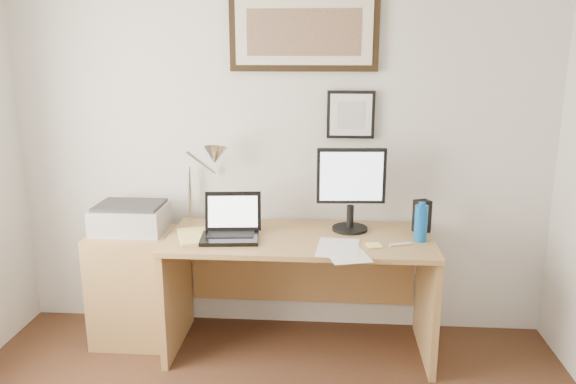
# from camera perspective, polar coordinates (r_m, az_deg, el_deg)

# --- Properties ---
(wall_back) EXTENTS (3.50, 0.02, 2.50)m
(wall_back) POSITION_cam_1_polar(r_m,az_deg,el_deg) (3.65, -0.80, 4.85)
(wall_back) COLOR silver
(wall_back) RESTS_ON ground
(side_cabinet) EXTENTS (0.50, 0.40, 0.73)m
(side_cabinet) POSITION_cam_1_polar(r_m,az_deg,el_deg) (3.79, -15.36, -9.27)
(side_cabinet) COLOR #9C7441
(side_cabinet) RESTS_ON floor
(water_bottle) EXTENTS (0.08, 0.08, 0.22)m
(water_bottle) POSITION_cam_1_polar(r_m,az_deg,el_deg) (3.39, 13.35, -3.11)
(water_bottle) COLOR #0D57A9
(water_bottle) RESTS_ON desk
(bottle_cap) EXTENTS (0.04, 0.04, 0.02)m
(bottle_cap) POSITION_cam_1_polar(r_m,az_deg,el_deg) (3.35, 13.46, -1.18)
(bottle_cap) COLOR #0D57A9
(bottle_cap) RESTS_ON water_bottle
(speaker) EXTENTS (0.11, 0.11, 0.20)m
(speaker) POSITION_cam_1_polar(r_m,az_deg,el_deg) (3.56, 13.44, -2.40)
(speaker) COLOR black
(speaker) RESTS_ON desk
(paper_sheet_a) EXTENTS (0.29, 0.35, 0.00)m
(paper_sheet_a) POSITION_cam_1_polar(r_m,az_deg,el_deg) (3.13, 5.92, -6.26)
(paper_sheet_a) COLOR white
(paper_sheet_a) RESTS_ON desk
(paper_sheet_b) EXTENTS (0.26, 0.35, 0.00)m
(paper_sheet_b) POSITION_cam_1_polar(r_m,az_deg,el_deg) (3.22, 5.10, -5.66)
(paper_sheet_b) COLOR white
(paper_sheet_b) RESTS_ON desk
(sticky_pad) EXTENTS (0.10, 0.10, 0.01)m
(sticky_pad) POSITION_cam_1_polar(r_m,az_deg,el_deg) (3.27, 8.72, -5.38)
(sticky_pad) COLOR #FFFE78
(sticky_pad) RESTS_ON desk
(marker_pen) EXTENTS (0.14, 0.06, 0.02)m
(marker_pen) POSITION_cam_1_polar(r_m,az_deg,el_deg) (3.31, 11.37, -5.22)
(marker_pen) COLOR white
(marker_pen) RESTS_ON desk
(book) EXTENTS (0.32, 0.37, 0.02)m
(book) POSITION_cam_1_polar(r_m,az_deg,el_deg) (3.40, -11.02, -4.62)
(book) COLOR #EED170
(book) RESTS_ON desk
(desk) EXTENTS (1.60, 0.70, 0.75)m
(desk) POSITION_cam_1_polar(r_m,az_deg,el_deg) (3.56, 1.26, -7.68)
(desk) COLOR #9C7441
(desk) RESTS_ON floor
(laptop) EXTENTS (0.36, 0.33, 0.26)m
(laptop) POSITION_cam_1_polar(r_m,az_deg,el_deg) (3.38, -5.81, -3.70)
(laptop) COLOR black
(laptop) RESTS_ON desk
(lcd_monitor) EXTENTS (0.42, 0.22, 0.52)m
(lcd_monitor) POSITION_cam_1_polar(r_m,az_deg,el_deg) (3.45, 6.42, 0.67)
(lcd_monitor) COLOR black
(lcd_monitor) RESTS_ON desk
(printer) EXTENTS (0.44, 0.34, 0.18)m
(printer) POSITION_cam_1_polar(r_m,az_deg,el_deg) (3.68, -15.69, -2.52)
(printer) COLOR #A7A7A9
(printer) RESTS_ON side_cabinet
(desk_lamp) EXTENTS (0.29, 0.27, 0.53)m
(desk_lamp) POSITION_cam_1_polar(r_m,az_deg,el_deg) (3.54, -7.68, 3.39)
(desk_lamp) COLOR silver
(desk_lamp) RESTS_ON desk
(picture_large) EXTENTS (0.92, 0.04, 0.47)m
(picture_large) POSITION_cam_1_polar(r_m,az_deg,el_deg) (3.57, 1.61, 15.90)
(picture_large) COLOR black
(picture_large) RESTS_ON wall_back
(picture_small) EXTENTS (0.30, 0.03, 0.30)m
(picture_small) POSITION_cam_1_polar(r_m,az_deg,el_deg) (3.59, 6.39, 7.81)
(picture_small) COLOR black
(picture_small) RESTS_ON wall_back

